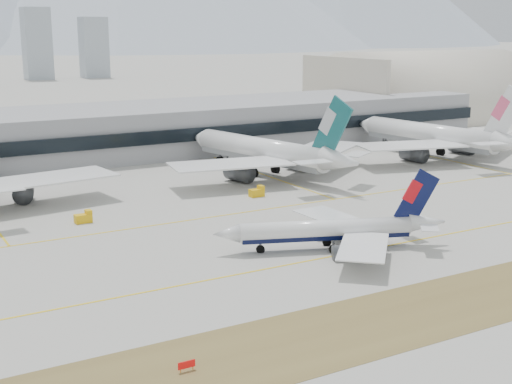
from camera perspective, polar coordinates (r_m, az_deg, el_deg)
ground at (r=130.22m, az=3.32°, el=-4.85°), size 3000.00×3000.00×0.00m
taxiing_airliner at (r=131.85m, az=6.27°, el=-3.06°), size 42.40×35.90×14.80m
widebody_cathay at (r=195.95m, az=0.92°, el=3.18°), size 66.09×65.69×24.09m
widebody_china_air at (r=230.76m, az=14.20°, el=4.32°), size 68.26×67.27×24.51m
terminal at (r=231.04m, az=-12.45°, el=4.67°), size 280.00×43.10×15.00m
hangar at (r=328.73m, az=13.15°, el=5.75°), size 91.00×60.00×60.00m
hold_sign_left at (r=87.43m, az=-5.58°, el=-13.59°), size 2.20×0.15×1.35m
gse_b at (r=153.57m, az=-13.61°, el=-2.01°), size 3.55×2.00×2.60m
gse_c at (r=172.19m, az=0.09°, el=-0.02°), size 3.55×2.00×2.60m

